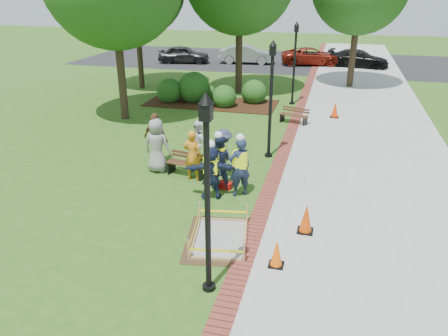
% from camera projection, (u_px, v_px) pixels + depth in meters
% --- Properties ---
extents(ground, '(100.00, 100.00, 0.00)m').
position_uv_depth(ground, '(196.00, 215.00, 12.29)').
color(ground, '#285116').
rests_on(ground, ground).
extents(sidewalk, '(6.00, 60.00, 0.02)m').
position_uv_depth(sidewalk, '(366.00, 125.00, 20.05)').
color(sidewalk, '#9E9E99').
rests_on(sidewalk, ground).
extents(brick_edging, '(0.50, 60.00, 0.03)m').
position_uv_depth(brick_edging, '(295.00, 120.00, 20.79)').
color(brick_edging, maroon).
rests_on(brick_edging, ground).
extents(mulch_bed, '(7.00, 3.00, 0.05)m').
position_uv_depth(mulch_bed, '(211.00, 103.00, 23.67)').
color(mulch_bed, '#381E0F').
rests_on(mulch_bed, ground).
extents(parking_lot, '(36.00, 12.00, 0.01)m').
position_uv_depth(parking_lot, '(295.00, 62.00, 36.35)').
color(parking_lot, black).
rests_on(parking_lot, ground).
extents(wet_concrete_pad, '(2.05, 2.55, 0.55)m').
position_uv_depth(wet_concrete_pad, '(220.00, 232.00, 11.02)').
color(wet_concrete_pad, '#47331E').
rests_on(wet_concrete_pad, ground).
extents(bench_near, '(1.47, 0.72, 0.76)m').
position_uv_depth(bench_near, '(187.00, 169.00, 14.73)').
color(bench_near, '#562D1D').
rests_on(bench_near, ground).
extents(bench_far, '(1.40, 0.82, 0.72)m').
position_uv_depth(bench_far, '(294.00, 119.00, 20.22)').
color(bench_far, '#57341E').
rests_on(bench_far, ground).
extents(cone_front, '(0.35, 0.35, 0.69)m').
position_uv_depth(cone_front, '(277.00, 254.00, 9.94)').
color(cone_front, black).
rests_on(cone_front, ground).
extents(cone_back, '(0.41, 0.41, 0.81)m').
position_uv_depth(cone_back, '(306.00, 219.00, 11.29)').
color(cone_back, black).
rests_on(cone_back, ground).
extents(cone_far, '(0.40, 0.40, 0.79)m').
position_uv_depth(cone_far, '(335.00, 110.00, 21.04)').
color(cone_far, black).
rests_on(cone_far, ground).
extents(toolbox, '(0.48, 0.33, 0.22)m').
position_uv_depth(toolbox, '(225.00, 185.00, 13.85)').
color(toolbox, '#A90D0D').
rests_on(toolbox, ground).
extents(lamp_near, '(0.28, 0.28, 4.26)m').
position_uv_depth(lamp_near, '(207.00, 184.00, 8.36)').
color(lamp_near, black).
rests_on(lamp_near, ground).
extents(lamp_mid, '(0.28, 0.28, 4.26)m').
position_uv_depth(lamp_mid, '(271.00, 91.00, 15.49)').
color(lamp_mid, black).
rests_on(lamp_mid, ground).
extents(lamp_far, '(0.28, 0.28, 4.26)m').
position_uv_depth(lamp_far, '(295.00, 57.00, 22.62)').
color(lamp_far, black).
rests_on(lamp_far, ground).
extents(shrub_a, '(1.39, 1.39, 1.39)m').
position_uv_depth(shrub_a, '(170.00, 102.00, 24.00)').
color(shrub_a, '#124113').
rests_on(shrub_a, ground).
extents(shrub_b, '(1.75, 1.75, 1.75)m').
position_uv_depth(shrub_b, '(194.00, 101.00, 24.12)').
color(shrub_b, '#124113').
rests_on(shrub_b, ground).
extents(shrub_c, '(1.26, 1.26, 1.26)m').
position_uv_depth(shrub_c, '(224.00, 107.00, 23.02)').
color(shrub_c, '#124113').
rests_on(shrub_c, ground).
extents(shrub_d, '(1.36, 1.36, 1.36)m').
position_uv_depth(shrub_d, '(254.00, 103.00, 23.79)').
color(shrub_d, '#124113').
rests_on(shrub_d, ground).
extents(shrub_e, '(0.88, 0.88, 0.88)m').
position_uv_depth(shrub_e, '(209.00, 100.00, 24.44)').
color(shrub_e, '#124113').
rests_on(shrub_e, ground).
extents(casual_person_a, '(0.62, 0.43, 1.87)m').
position_uv_depth(casual_person_a, '(157.00, 146.00, 14.81)').
color(casual_person_a, gray).
rests_on(casual_person_a, ground).
extents(casual_person_b, '(0.57, 0.39, 1.70)m').
position_uv_depth(casual_person_b, '(193.00, 155.00, 14.20)').
color(casual_person_b, '#C67517').
rests_on(casual_person_b, ground).
extents(casual_person_c, '(0.59, 0.62, 1.64)m').
position_uv_depth(casual_person_c, '(199.00, 143.00, 15.40)').
color(casual_person_c, white).
rests_on(casual_person_c, ground).
extents(casual_person_d, '(0.69, 0.57, 1.85)m').
position_uv_depth(casual_person_d, '(156.00, 139.00, 15.48)').
color(casual_person_d, brown).
rests_on(casual_person_d, ground).
extents(casual_person_e, '(0.63, 0.60, 1.66)m').
position_uv_depth(casual_person_e, '(224.00, 153.00, 14.42)').
color(casual_person_e, '#2E3250').
rests_on(casual_person_e, ground).
extents(hivis_worker_a, '(0.62, 0.49, 1.85)m').
position_uv_depth(hivis_worker_a, '(211.00, 170.00, 12.93)').
color(hivis_worker_a, '#161F3A').
rests_on(hivis_worker_a, ground).
extents(hivis_worker_b, '(0.70, 0.64, 1.99)m').
position_uv_depth(hivis_worker_b, '(240.00, 165.00, 13.08)').
color(hivis_worker_b, '#1D204B').
rests_on(hivis_worker_b, ground).
extents(hivis_worker_c, '(0.61, 0.46, 1.88)m').
position_uv_depth(hivis_worker_c, '(219.00, 160.00, 13.57)').
color(hivis_worker_c, '#1D2F4C').
rests_on(hivis_worker_c, ground).
extents(parked_car_a, '(2.84, 4.95, 1.52)m').
position_uv_depth(parked_car_a, '(184.00, 63.00, 35.72)').
color(parked_car_a, black).
rests_on(parked_car_a, ground).
extents(parked_car_b, '(2.57, 5.05, 1.59)m').
position_uv_depth(parked_car_b, '(247.00, 63.00, 35.53)').
color(parked_car_b, '#9D9DA2').
rests_on(parked_car_b, ground).
extents(parked_car_c, '(2.76, 4.76, 1.46)m').
position_uv_depth(parked_car_c, '(311.00, 65.00, 34.90)').
color(parked_car_c, maroon).
rests_on(parked_car_c, ground).
extents(parked_car_d, '(2.62, 4.64, 1.43)m').
position_uv_depth(parked_car_d, '(358.00, 67.00, 34.00)').
color(parked_car_d, black).
rests_on(parked_car_d, ground).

